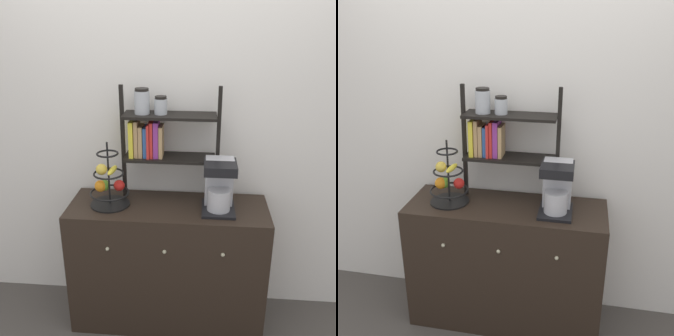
# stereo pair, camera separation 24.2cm
# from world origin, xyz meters

# --- Properties ---
(wall_back) EXTENTS (7.00, 0.05, 2.60)m
(wall_back) POSITION_xyz_m (0.00, 0.50, 1.30)
(wall_back) COLOR silver
(wall_back) RESTS_ON ground_plane
(sideboard) EXTENTS (1.28, 0.47, 0.88)m
(sideboard) POSITION_xyz_m (0.00, 0.23, 0.44)
(sideboard) COLOR black
(sideboard) RESTS_ON ground_plane
(coffee_maker) EXTENTS (0.21, 0.25, 0.32)m
(coffee_maker) POSITION_xyz_m (0.32, 0.22, 1.04)
(coffee_maker) COLOR black
(coffee_maker) RESTS_ON sideboard
(fruit_stand) EXTENTS (0.25, 0.25, 0.42)m
(fruit_stand) POSITION_xyz_m (-0.38, 0.22, 1.02)
(fruit_stand) COLOR black
(fruit_stand) RESTS_ON sideboard
(shelf_hutch) EXTENTS (0.63, 0.20, 0.75)m
(shelf_hutch) POSITION_xyz_m (-0.09, 0.35, 1.32)
(shelf_hutch) COLOR black
(shelf_hutch) RESTS_ON sideboard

